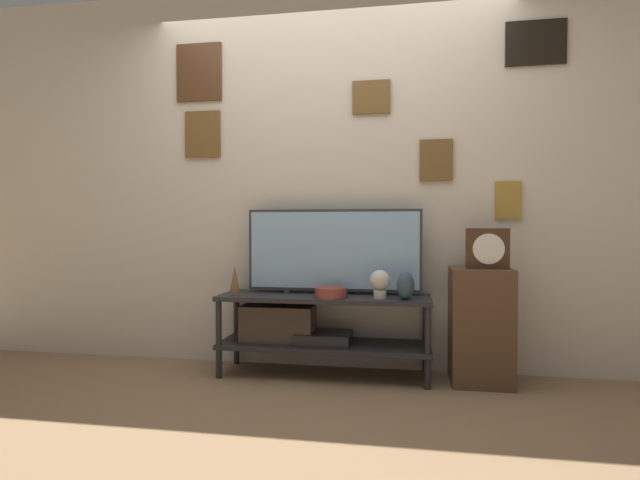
% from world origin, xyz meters
% --- Properties ---
extents(ground_plane, '(12.00, 12.00, 0.00)m').
position_xyz_m(ground_plane, '(0.00, 0.00, 0.00)').
color(ground_plane, '#846647').
extents(wall_back, '(6.40, 0.08, 2.70)m').
position_xyz_m(wall_back, '(0.00, 0.49, 1.36)').
color(wall_back, beige).
rests_on(wall_back, ground_plane).
extents(media_console, '(1.40, 0.40, 0.53)m').
position_xyz_m(media_console, '(-0.12, 0.24, 0.34)').
color(media_console, '#232326').
rests_on(media_console, ground_plane).
extents(television, '(1.18, 0.05, 0.57)m').
position_xyz_m(television, '(0.05, 0.33, 0.83)').
color(television, '#333338').
rests_on(television, media_console).
extents(vase_wide_bowl, '(0.21, 0.21, 0.07)m').
position_xyz_m(vase_wide_bowl, '(0.06, 0.15, 0.57)').
color(vase_wide_bowl, brown).
rests_on(vase_wide_bowl, media_console).
extents(vase_slim_bronze, '(0.07, 0.07, 0.19)m').
position_xyz_m(vase_slim_bronze, '(-0.60, 0.19, 0.63)').
color(vase_slim_bronze, brown).
rests_on(vase_slim_bronze, media_console).
extents(vase_urn_stoneware, '(0.11, 0.12, 0.17)m').
position_xyz_m(vase_urn_stoneware, '(0.53, 0.14, 0.62)').
color(vase_urn_stoneware, '#2D4251').
rests_on(vase_urn_stoneware, media_console).
extents(decorative_bust, '(0.13, 0.13, 0.18)m').
position_xyz_m(decorative_bust, '(0.37, 0.16, 0.64)').
color(decorative_bust, beige).
rests_on(decorative_bust, media_console).
extents(side_table, '(0.37, 0.37, 0.73)m').
position_xyz_m(side_table, '(1.00, 0.26, 0.36)').
color(side_table, '#513823').
rests_on(side_table, ground_plane).
extents(mantel_clock, '(0.25, 0.11, 0.25)m').
position_xyz_m(mantel_clock, '(1.03, 0.23, 0.85)').
color(mantel_clock, '#422819').
rests_on(mantel_clock, side_table).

